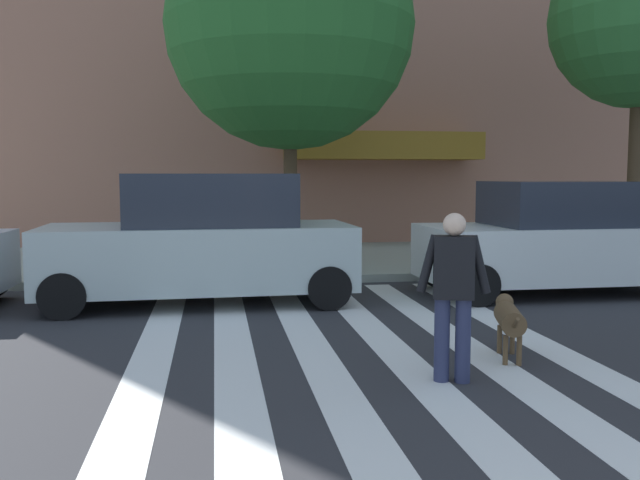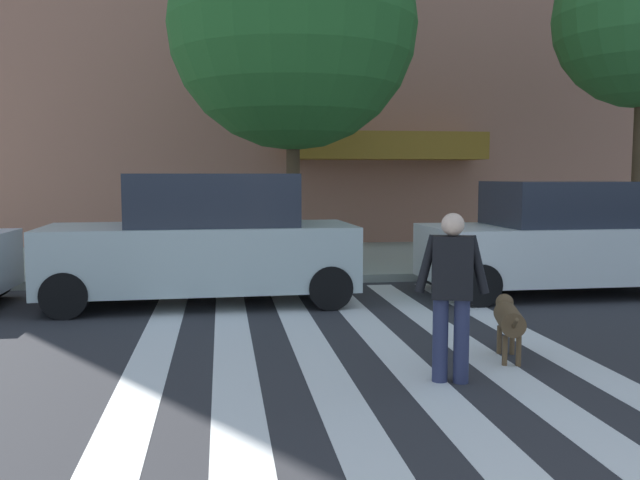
% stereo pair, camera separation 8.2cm
% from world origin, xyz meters
% --- Properties ---
extents(ground_plane, '(160.00, 160.00, 0.00)m').
position_xyz_m(ground_plane, '(0.00, 6.06, 0.00)').
color(ground_plane, '#2B2B2D').
extents(sidewalk_far, '(80.00, 6.00, 0.15)m').
position_xyz_m(sidewalk_far, '(0.00, 15.12, 0.07)').
color(sidewalk_far, '#9BA293').
rests_on(sidewalk_far, ground_plane).
extents(crosswalk_stripes, '(4.95, 11.52, 0.01)m').
position_xyz_m(crosswalk_stripes, '(-0.47, 6.06, 0.00)').
color(crosswalk_stripes, silver).
rests_on(crosswalk_stripes, ground_plane).
extents(parked_car_behind_first, '(4.78, 2.15, 2.02)m').
position_xyz_m(parked_car_behind_first, '(-2.21, 10.53, 0.96)').
color(parked_car_behind_first, '#AFBFB9').
rests_on(parked_car_behind_first, ground_plane).
extents(parked_car_third_in_line, '(4.38, 2.09, 1.89)m').
position_xyz_m(parked_car_third_in_line, '(3.65, 10.53, 0.91)').
color(parked_car_third_in_line, silver).
rests_on(parked_car_third_in_line, ground_plane).
extents(street_tree_nearest, '(4.90, 4.90, 7.24)m').
position_xyz_m(street_tree_nearest, '(-0.50, 13.53, 4.93)').
color(street_tree_nearest, '#4C3823').
rests_on(street_tree_nearest, sidewalk_far).
extents(pedestrian_dog_walker, '(0.70, 0.34, 1.64)m').
position_xyz_m(pedestrian_dog_walker, '(0.23, 5.99, 0.93)').
color(pedestrian_dog_walker, '#282D4C').
rests_on(pedestrian_dog_walker, ground_plane).
extents(dog_on_leash, '(0.46, 1.08, 0.65)m').
position_xyz_m(dog_on_leash, '(1.14, 6.73, 0.44)').
color(dog_on_leash, brown).
rests_on(dog_on_leash, ground_plane).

